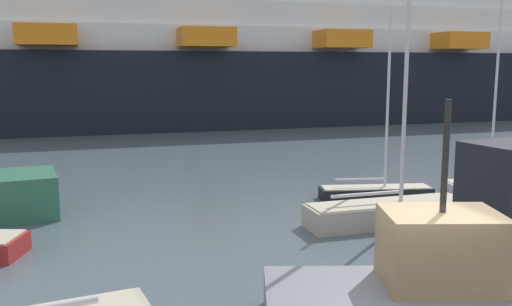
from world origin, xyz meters
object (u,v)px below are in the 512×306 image
object	(u,v)px
sailboat_6	(498,181)
cruise_ship	(184,51)
fishing_boat_3	(428,286)
sailboat_3	(376,190)
sailboat_1	(389,209)

from	to	relation	value
sailboat_6	cruise_ship	size ratio (longest dim) A/B	0.07
fishing_boat_3	cruise_ship	xyz separation A→B (m)	(0.50, 41.60, 5.64)
cruise_ship	fishing_boat_3	bearing A→B (deg)	-93.62
fishing_boat_3	sailboat_6	bearing A→B (deg)	60.65
sailboat_6	cruise_ship	xyz separation A→B (m)	(-9.02, 31.39, 6.05)
sailboat_3	sailboat_6	world-z (taller)	sailboat_6
sailboat_1	sailboat_6	world-z (taller)	sailboat_1
sailboat_1	fishing_boat_3	distance (m)	7.23
sailboat_6	fishing_boat_3	bearing A→B (deg)	54.63
sailboat_3	fishing_boat_3	distance (m)	10.76
sailboat_3	cruise_ship	world-z (taller)	cruise_ship
sailboat_3	sailboat_6	bearing A→B (deg)	11.16
sailboat_1	sailboat_3	distance (m)	3.53
sailboat_3	cruise_ship	size ratio (longest dim) A/B	0.06
sailboat_6	sailboat_3	bearing A→B (deg)	9.44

